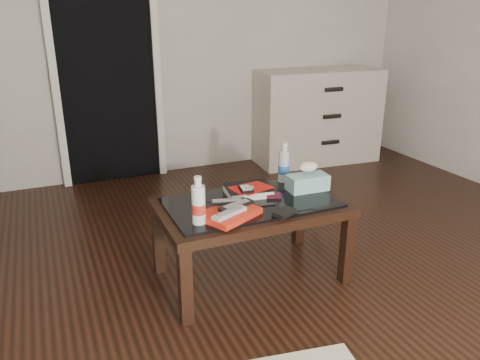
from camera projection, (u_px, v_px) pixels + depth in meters
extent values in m
plane|color=black|center=(288.00, 326.00, 2.25)|extent=(5.00, 5.00, 0.00)
plane|color=beige|center=(150.00, 20.00, 3.95)|extent=(5.00, 0.00, 5.00)
cube|color=black|center=(106.00, 65.00, 3.89)|extent=(0.80, 0.05, 2.00)
cube|color=silver|center=(53.00, 68.00, 3.71)|extent=(0.06, 0.04, 2.04)
cube|color=silver|center=(157.00, 63.00, 4.02)|extent=(0.06, 0.04, 2.04)
cube|color=black|center=(185.00, 286.00, 2.21)|extent=(0.06, 0.06, 0.40)
cube|color=black|center=(347.00, 249.00, 2.56)|extent=(0.06, 0.06, 0.40)
cube|color=black|center=(158.00, 240.00, 2.66)|extent=(0.06, 0.06, 0.40)
cube|color=black|center=(299.00, 214.00, 3.00)|extent=(0.06, 0.06, 0.40)
cube|color=black|center=(251.00, 208.00, 2.53)|extent=(1.00, 0.60, 0.05)
cube|color=black|center=(251.00, 202.00, 2.52)|extent=(0.90, 0.50, 0.01)
cube|color=beige|center=(317.00, 116.00, 4.60)|extent=(1.23, 0.59, 0.90)
cylinder|color=black|center=(330.00, 142.00, 4.44)|extent=(0.18, 0.05, 0.04)
cylinder|color=black|center=(332.00, 116.00, 4.35)|extent=(0.18, 0.05, 0.04)
cylinder|color=black|center=(334.00, 89.00, 4.27)|extent=(0.18, 0.05, 0.04)
cube|color=red|center=(229.00, 214.00, 2.33)|extent=(0.34, 0.31, 0.03)
cube|color=#B3B4B8|center=(229.00, 213.00, 2.28)|extent=(0.20, 0.13, 0.02)
cube|color=black|center=(236.00, 205.00, 2.36)|extent=(0.21, 0.11, 0.02)
cube|color=black|center=(227.00, 202.00, 2.41)|extent=(0.21, 0.09, 0.02)
cube|color=black|center=(248.00, 190.00, 2.61)|extent=(0.27, 0.23, 0.05)
cube|color=#B8130C|center=(249.00, 188.00, 2.58)|extent=(0.21, 0.16, 0.01)
cube|color=black|center=(246.00, 189.00, 2.53)|extent=(0.08, 0.11, 0.02)
cube|color=#320B14|center=(273.00, 195.00, 2.57)|extent=(0.10, 0.07, 0.02)
cube|color=black|center=(285.00, 213.00, 2.35)|extent=(0.14, 0.11, 0.02)
cylinder|color=white|center=(198.00, 200.00, 2.22)|extent=(0.07, 0.07, 0.24)
cylinder|color=silver|center=(284.00, 162.00, 2.78)|extent=(0.08, 0.08, 0.24)
cube|color=teal|center=(307.00, 182.00, 2.66)|extent=(0.24, 0.13, 0.09)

